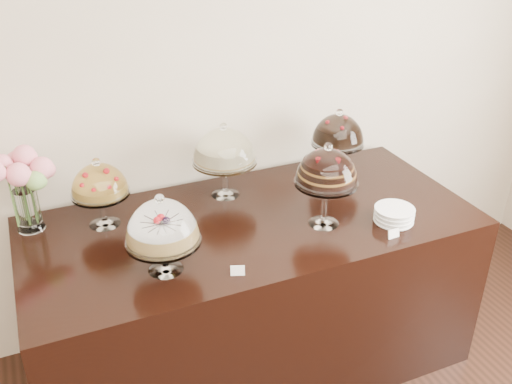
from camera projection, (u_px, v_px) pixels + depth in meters
name	position (u px, v px, depth m)	size (l,w,h in m)	color
wall_back	(185.00, 73.00, 2.90)	(5.00, 0.04, 3.00)	beige
display_counter	(252.00, 293.00, 3.00)	(2.20, 1.00, 0.90)	black
cake_stand_sugar_sponge	(162.00, 226.00, 2.33)	(0.32, 0.32, 0.37)	white
cake_stand_choco_layer	(327.00, 170.00, 2.63)	(0.30, 0.30, 0.42)	white
cake_stand_cheesecake	(224.00, 149.00, 2.90)	(0.34, 0.34, 0.41)	white
cake_stand_dark_choco	(338.00, 132.00, 3.11)	(0.29, 0.29, 0.39)	white
cake_stand_fruit_tart	(99.00, 183.00, 2.66)	(0.27, 0.27, 0.35)	white
flower_vase	(21.00, 179.00, 2.59)	(0.31, 0.27, 0.41)	white
plate_stack	(394.00, 215.00, 2.76)	(0.19, 0.19, 0.07)	white
price_card_left	(238.00, 271.00, 2.39)	(0.06, 0.01, 0.04)	white
price_card_right	(394.00, 234.00, 2.64)	(0.06, 0.01, 0.04)	white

